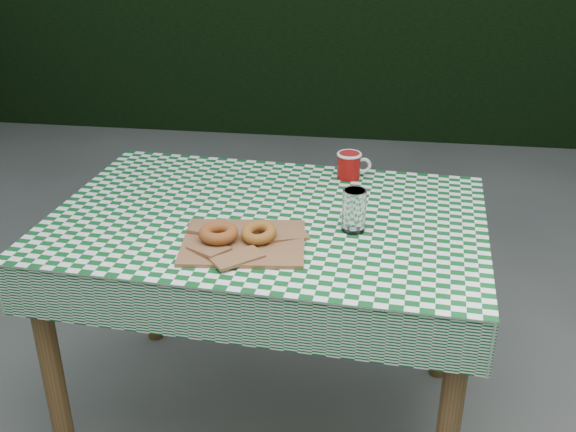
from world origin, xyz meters
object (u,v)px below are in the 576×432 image
at_px(drinking_glass, 354,210).
at_px(paper_bag, 244,242).
at_px(table, 269,324).
at_px(coffee_mug, 349,165).

bearing_deg(drinking_glass, paper_bag, -156.06).
bearing_deg(table, paper_bag, -96.01).
relative_size(paper_bag, coffee_mug, 2.14).
height_order(paper_bag, coffee_mug, coffee_mug).
bearing_deg(drinking_glass, coffee_mug, 95.38).
bearing_deg(coffee_mug, drinking_glass, -93.23).
xyz_separation_m(table, paper_bag, (-0.03, -0.18, 0.39)).
distance_m(table, drinking_glass, 0.51).
bearing_deg(drinking_glass, table, 166.89).
bearing_deg(paper_bag, table, 80.14).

